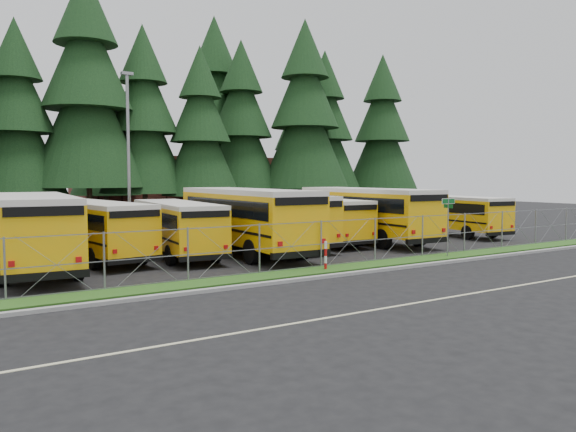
# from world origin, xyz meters

# --- Properties ---
(ground) EXTENTS (120.00, 120.00, 0.00)m
(ground) POSITION_xyz_m (0.00, 0.00, 0.00)
(ground) COLOR black
(ground) RESTS_ON ground
(curb) EXTENTS (50.00, 0.25, 0.12)m
(curb) POSITION_xyz_m (0.00, -3.10, 0.06)
(curb) COLOR gray
(curb) RESTS_ON ground
(grass_verge) EXTENTS (50.00, 1.40, 0.06)m
(grass_verge) POSITION_xyz_m (0.00, -1.70, 0.03)
(grass_verge) COLOR #1F4F16
(grass_verge) RESTS_ON ground
(road_lane_line) EXTENTS (50.00, 0.12, 0.01)m
(road_lane_line) POSITION_xyz_m (0.00, -8.00, 0.01)
(road_lane_line) COLOR beige
(road_lane_line) RESTS_ON ground
(chainlink_fence) EXTENTS (44.00, 0.10, 2.00)m
(chainlink_fence) POSITION_xyz_m (0.00, -1.00, 1.00)
(chainlink_fence) COLOR gray
(chainlink_fence) RESTS_ON ground
(brick_building) EXTENTS (22.00, 10.00, 6.00)m
(brick_building) POSITION_xyz_m (6.00, 40.00, 3.00)
(brick_building) COLOR brown
(brick_building) RESTS_ON ground
(bus_0) EXTENTS (3.77, 12.01, 3.10)m
(bus_0) POSITION_xyz_m (-14.28, 4.94, 1.55)
(bus_0) COLOR #FFAE08
(bus_0) RESTS_ON ground
(bus_1) EXTENTS (3.70, 10.49, 2.69)m
(bus_1) POSITION_xyz_m (-11.58, 6.67, 1.35)
(bus_1) COLOR #FFAE08
(bus_1) RESTS_ON ground
(bus_2) EXTENTS (3.29, 10.18, 2.62)m
(bus_2) POSITION_xyz_m (-7.89, 5.70, 1.31)
(bus_2) COLOR #FFAE08
(bus_2) RESTS_ON ground
(bus_3) EXTENTS (3.40, 12.43, 3.23)m
(bus_3) POSITION_xyz_m (-4.65, 4.82, 1.62)
(bus_3) COLOR #FFAE08
(bus_3) RESTS_ON ground
(bus_4) EXTENTS (2.83, 11.08, 2.89)m
(bus_4) POSITION_xyz_m (-2.31, 6.41, 1.45)
(bus_4) COLOR #FFAE08
(bus_4) RESTS_ON ground
(bus_5) EXTENTS (2.89, 9.99, 2.59)m
(bus_5) POSITION_xyz_m (0.94, 6.55, 1.29)
(bus_5) COLOR #FFAE08
(bus_5) RESTS_ON ground
(bus_6) EXTENTS (3.45, 12.18, 3.16)m
(bus_6) POSITION_xyz_m (3.72, 5.50, 1.58)
(bus_6) COLOR #FFAE08
(bus_6) RESTS_ON ground
(bus_east) EXTENTS (3.36, 9.99, 2.57)m
(bus_east) POSITION_xyz_m (11.05, 5.40, 1.28)
(bus_east) COLOR #FFAE08
(bus_east) RESTS_ON ground
(street_sign) EXTENTS (0.84, 0.55, 2.81)m
(street_sign) POSITION_xyz_m (2.91, -1.75, 2.03)
(street_sign) COLOR gray
(street_sign) RESTS_ON ground
(striped_bollard) EXTENTS (0.11, 0.11, 1.20)m
(striped_bollard) POSITION_xyz_m (-4.28, -1.70, 0.60)
(striped_bollard) COLOR #B20C0C
(striped_bollard) RESTS_ON ground
(light_standard) EXTENTS (0.70, 0.35, 10.14)m
(light_standard) POSITION_xyz_m (-7.57, 14.06, 5.50)
(light_standard) COLOR gray
(light_standard) RESTS_ON ground
(conifer_2) EXTENTS (7.19, 7.19, 15.91)m
(conifer_2) POSITION_xyz_m (-12.03, 27.44, 7.96)
(conifer_2) COLOR black
(conifer_2) RESTS_ON ground
(conifer_3) EXTENTS (9.20, 9.20, 20.35)m
(conifer_3) POSITION_xyz_m (-6.98, 26.70, 10.18)
(conifer_3) COLOR black
(conifer_3) RESTS_ON ground
(conifer_4) EXTENTS (7.54, 7.54, 16.68)m
(conifer_4) POSITION_xyz_m (-2.30, 26.99, 8.34)
(conifer_4) COLOR black
(conifer_4) RESTS_ON ground
(conifer_5) EXTENTS (6.82, 6.82, 15.07)m
(conifer_5) POSITION_xyz_m (2.08, 25.12, 7.54)
(conifer_5) COLOR black
(conifer_5) RESTS_ON ground
(conifer_6) EXTENTS (7.60, 7.60, 16.81)m
(conifer_6) POSITION_xyz_m (7.44, 27.73, 8.40)
(conifer_6) COLOR black
(conifer_6) RESTS_ON ground
(conifer_7) EXTENTS (8.51, 8.51, 18.82)m
(conifer_7) POSITION_xyz_m (12.73, 24.74, 9.41)
(conifer_7) COLOR black
(conifer_7) RESTS_ON ground
(conifer_8) EXTENTS (7.66, 7.66, 16.94)m
(conifer_8) POSITION_xyz_m (17.18, 27.61, 8.47)
(conifer_8) COLOR black
(conifer_8) RESTS_ON ground
(conifer_9) EXTENTS (7.67, 7.67, 16.95)m
(conifer_9) POSITION_xyz_m (23.58, 25.84, 8.48)
(conifer_9) COLOR black
(conifer_9) RESTS_ON ground
(conifer_11) EXTENTS (6.50, 6.50, 14.37)m
(conifer_11) POSITION_xyz_m (-3.72, 34.16, 7.19)
(conifer_11) COLOR black
(conifer_11) RESTS_ON ground
(conifer_12) EXTENTS (8.96, 8.96, 19.81)m
(conifer_12) POSITION_xyz_m (6.57, 31.72, 9.91)
(conifer_12) COLOR black
(conifer_12) RESTS_ON ground
(conifer_13) EXTENTS (6.76, 6.76, 14.96)m
(conifer_13) POSITION_xyz_m (16.41, 31.40, 7.48)
(conifer_13) COLOR black
(conifer_13) RESTS_ON ground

